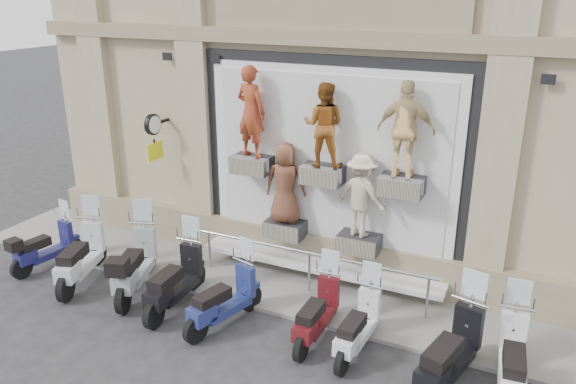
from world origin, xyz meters
name	(u,v)px	position (x,y,z in m)	size (l,w,h in m)	color
ground	(262,349)	(0.00, 0.00, 0.00)	(90.00, 90.00, 0.00)	#29292B
sidewalk	(311,290)	(0.00, 2.10, 0.04)	(16.00, 2.20, 0.08)	gray
shop_vitrine	(329,168)	(0.07, 2.75, 2.41)	(5.60, 0.83, 4.30)	black
guard_rail	(309,273)	(0.00, 2.00, 0.47)	(5.06, 0.10, 0.93)	#9EA0A5
clock_sign_bracket	(154,131)	(-3.90, 2.47, 2.80)	(0.10, 0.80, 1.02)	black
scooter_a	(45,238)	(-5.58, 0.64, 0.69)	(0.49, 1.69, 1.38)	#16154C
scooter_b	(80,245)	(-4.39, 0.47, 0.83)	(0.60, 2.05, 1.66)	#BABCC1
scooter_c	(134,253)	(-3.14, 0.63, 0.86)	(0.61, 2.11, 1.71)	#8F959B
scooter_d	(174,269)	(-2.07, 0.48, 0.81)	(0.58, 1.99, 1.62)	black
scooter_e	(223,289)	(-0.94, 0.35, 0.75)	(0.54, 1.84, 1.50)	navy
scooter_f	(317,302)	(0.71, 0.67, 0.72)	(0.52, 1.77, 1.44)	#4C0D12
scooter_g	(358,315)	(1.46, 0.61, 0.71)	(0.51, 1.74, 1.41)	silver
scooter_h	(452,340)	(2.98, 0.35, 0.85)	(0.61, 2.09, 1.70)	black
scooter_i	(514,347)	(3.83, 0.67, 0.78)	(0.56, 1.92, 1.56)	white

